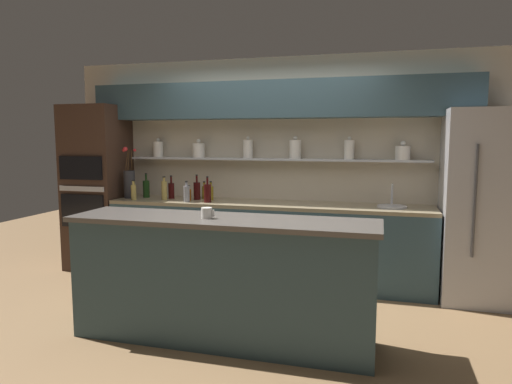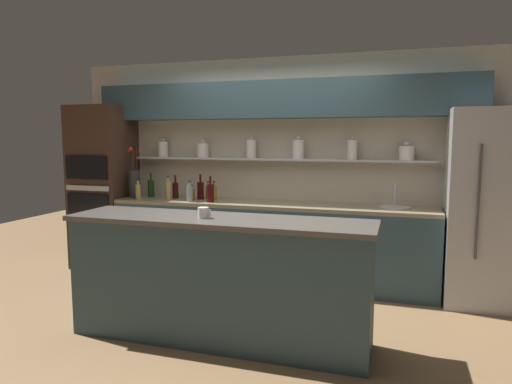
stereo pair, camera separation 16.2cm
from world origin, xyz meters
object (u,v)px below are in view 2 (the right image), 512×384
(bottle_spirit_5, at_px, (138,191))
(refrigerator, at_px, (487,208))
(bottle_oil_9, at_px, (208,192))
(bottle_sauce_0, at_px, (192,194))
(bottle_spirit_8, at_px, (168,189))
(bottle_wine_7, at_px, (201,190))
(bottle_wine_4, at_px, (175,190))
(bottle_wine_6, at_px, (151,188))
(sink_fixture, at_px, (395,206))
(bottle_wine_2, at_px, (210,193))
(oven_tower, at_px, (104,187))
(flower_vase, at_px, (134,182))
(bottle_oil_3, at_px, (214,192))
(bottle_spirit_1, at_px, (190,193))
(coffee_mug, at_px, (203,213))

(bottle_spirit_5, bearing_deg, refrigerator, 2.16)
(bottle_oil_9, bearing_deg, bottle_sauce_0, -119.70)
(bottle_spirit_8, bearing_deg, bottle_spirit_5, -163.26)
(refrigerator, relative_size, bottle_spirit_5, 8.12)
(refrigerator, bearing_deg, bottle_sauce_0, -179.61)
(bottle_wine_7, relative_size, bottle_oil_9, 1.42)
(bottle_wine_4, relative_size, bottle_spirit_8, 1.00)
(bottle_wine_6, bearing_deg, bottle_oil_9, 5.95)
(sink_fixture, relative_size, bottle_wine_2, 1.02)
(refrigerator, relative_size, bottle_wine_4, 6.83)
(refrigerator, relative_size, sink_fixture, 6.30)
(oven_tower, height_order, bottle_spirit_8, oven_tower)
(flower_vase, xyz_separation_m, bottle_spirit_5, (0.14, -0.14, -0.09))
(refrigerator, distance_m, flower_vase, 3.99)
(bottle_oil_9, bearing_deg, bottle_spirit_8, -152.34)
(sink_fixture, bearing_deg, bottle_oil_9, 176.51)
(oven_tower, height_order, sink_fixture, oven_tower)
(flower_vase, distance_m, bottle_wine_4, 0.53)
(oven_tower, relative_size, bottle_oil_3, 9.11)
(flower_vase, xyz_separation_m, bottle_oil_9, (0.91, 0.19, -0.10))
(bottle_wine_6, bearing_deg, bottle_wine_7, -1.75)
(flower_vase, bearing_deg, sink_fixture, 1.00)
(bottle_wine_7, bearing_deg, bottle_spirit_1, -98.05)
(refrigerator, xyz_separation_m, bottle_spirit_8, (-3.50, -0.04, 0.07))
(bottle_spirit_1, distance_m, bottle_wine_2, 0.25)
(bottle_sauce_0, relative_size, bottle_oil_9, 0.86)
(oven_tower, distance_m, sink_fixture, 3.60)
(oven_tower, relative_size, bottle_spirit_8, 7.28)
(bottle_spirit_1, distance_m, bottle_wine_6, 0.70)
(sink_fixture, distance_m, coffee_mug, 2.22)
(oven_tower, bearing_deg, bottle_spirit_5, -16.26)
(bottle_spirit_5, bearing_deg, bottle_sauce_0, 10.63)
(flower_vase, bearing_deg, bottle_spirit_1, -9.53)
(oven_tower, bearing_deg, flower_vase, -4.96)
(bottle_spirit_5, bearing_deg, coffee_mug, -44.24)
(bottle_oil_9, bearing_deg, coffee_mug, -67.54)
(sink_fixture, height_order, bottle_oil_3, sink_fixture)
(refrigerator, height_order, coffee_mug, refrigerator)
(bottle_wine_6, bearing_deg, bottle_oil_3, -1.15)
(flower_vase, xyz_separation_m, bottle_oil_3, (1.03, 0.09, -0.10))
(bottle_wine_4, bearing_deg, coffee_mug, -56.33)
(flower_vase, distance_m, bottle_sauce_0, 0.80)
(bottle_sauce_0, height_order, bottle_spirit_8, bottle_spirit_8)
(bottle_spirit_5, bearing_deg, bottle_spirit_8, 16.74)
(bottle_wine_4, bearing_deg, bottle_wine_2, -19.81)
(bottle_oil_3, height_order, bottle_oil_9, bottle_oil_3)
(bottle_oil_3, relative_size, bottle_wine_4, 0.80)
(flower_vase, height_order, bottle_spirit_1, flower_vase)
(bottle_wine_7, bearing_deg, bottle_oil_9, 60.74)
(bottle_sauce_0, xyz_separation_m, bottle_wine_7, (0.06, 0.11, 0.03))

